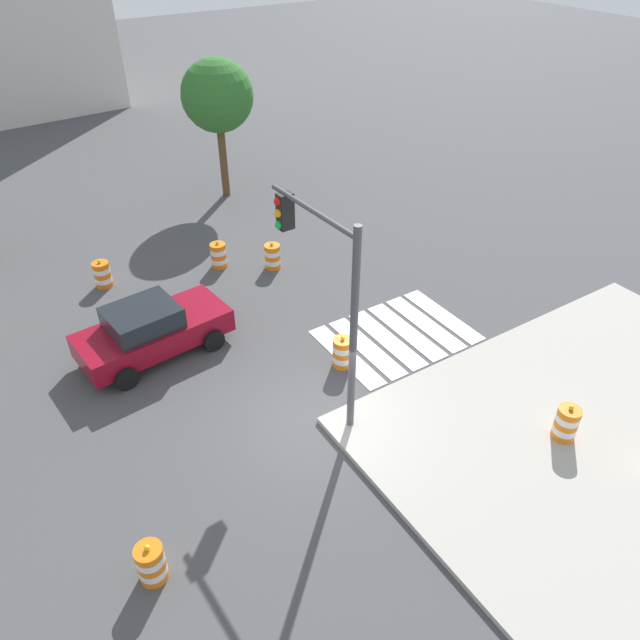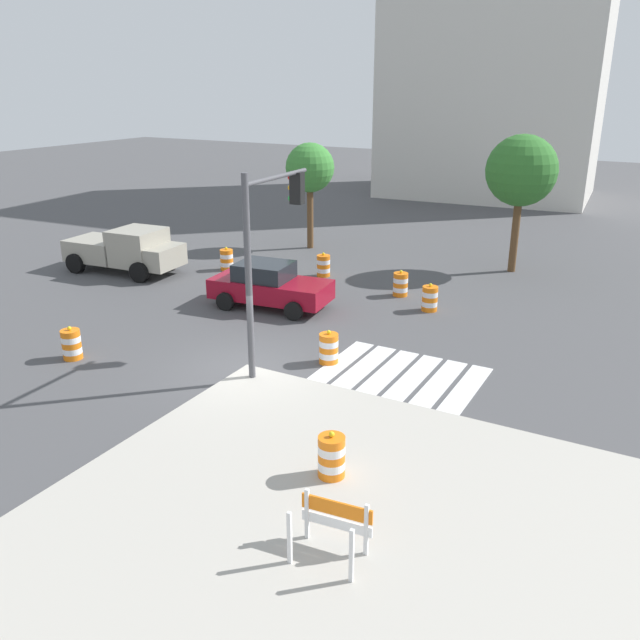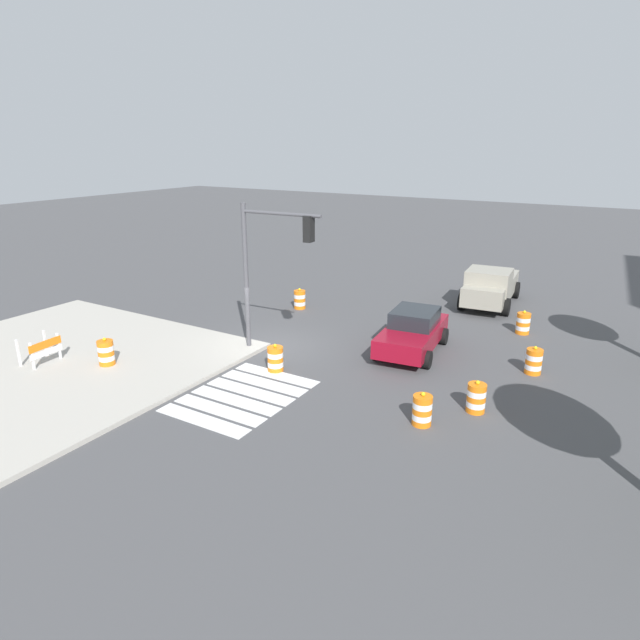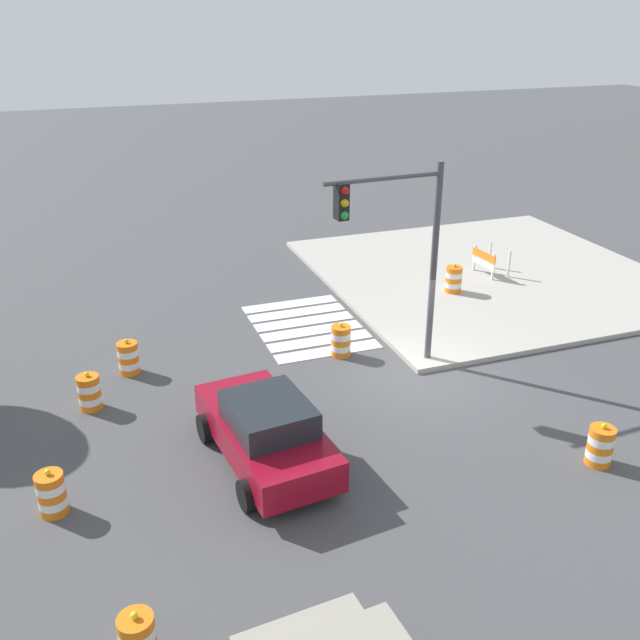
{
  "view_description": "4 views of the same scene",
  "coord_description": "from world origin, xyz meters",
  "px_view_note": "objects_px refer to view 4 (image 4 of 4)",
  "views": [
    {
      "loc": [
        -5.84,
        -9.3,
        11.09
      ],
      "look_at": [
        1.46,
        2.15,
        1.34
      ],
      "focal_mm": 33.88,
      "sensor_mm": 36.0,
      "label": 1
    },
    {
      "loc": [
        10.12,
        -13.96,
        7.78
      ],
      "look_at": [
        1.16,
        2.22,
        1.0
      ],
      "focal_mm": 36.79,
      "sensor_mm": 36.0,
      "label": 2
    },
    {
      "loc": [
        16.18,
        12.02,
        7.74
      ],
      "look_at": [
        0.17,
        2.39,
        1.58
      ],
      "focal_mm": 30.43,
      "sensor_mm": 36.0,
      "label": 3
    },
    {
      "loc": [
        -14.95,
        8.22,
        9.21
      ],
      "look_at": [
        0.6,
        2.62,
        1.78
      ],
      "focal_mm": 39.44,
      "sensor_mm": 36.0,
      "label": 4
    }
  ],
  "objects_px": {
    "traffic_barrel_median_far": "(128,358)",
    "traffic_light_pole": "(398,233)",
    "traffic_barrel_median_near": "(600,446)",
    "construction_barricade": "(487,260)",
    "traffic_barrel_near_corner": "(89,392)",
    "traffic_barrel_lane_center": "(138,640)",
    "sports_car": "(266,431)",
    "traffic_barrel_crosswalk_end": "(52,493)",
    "traffic_barrel_far_curb": "(341,341)",
    "traffic_barrel_on_sidewalk": "(454,279)"
  },
  "relations": [
    {
      "from": "traffic_barrel_median_far",
      "to": "traffic_light_pole",
      "type": "height_order",
      "value": "traffic_light_pole"
    },
    {
      "from": "traffic_barrel_median_near",
      "to": "traffic_light_pole",
      "type": "height_order",
      "value": "traffic_light_pole"
    },
    {
      "from": "traffic_barrel_median_far",
      "to": "construction_barricade",
      "type": "height_order",
      "value": "construction_barricade"
    },
    {
      "from": "traffic_barrel_near_corner",
      "to": "traffic_barrel_lane_center",
      "type": "height_order",
      "value": "same"
    },
    {
      "from": "sports_car",
      "to": "traffic_barrel_crosswalk_end",
      "type": "bearing_deg",
      "value": 92.49
    },
    {
      "from": "sports_car",
      "to": "traffic_barrel_crosswalk_end",
      "type": "height_order",
      "value": "sports_car"
    },
    {
      "from": "traffic_light_pole",
      "to": "traffic_barrel_lane_center",
      "type": "bearing_deg",
      "value": 133.69
    },
    {
      "from": "traffic_barrel_lane_center",
      "to": "sports_car",
      "type": "bearing_deg",
      "value": -36.82
    },
    {
      "from": "traffic_barrel_near_corner",
      "to": "traffic_barrel_crosswalk_end",
      "type": "height_order",
      "value": "same"
    },
    {
      "from": "traffic_barrel_median_near",
      "to": "traffic_light_pole",
      "type": "xyz_separation_m",
      "value": [
        5.51,
        2.4,
        3.46
      ]
    },
    {
      "from": "traffic_barrel_median_far",
      "to": "traffic_barrel_far_curb",
      "type": "height_order",
      "value": "same"
    },
    {
      "from": "traffic_barrel_far_curb",
      "to": "traffic_barrel_on_sidewalk",
      "type": "height_order",
      "value": "traffic_barrel_on_sidewalk"
    },
    {
      "from": "traffic_barrel_far_curb",
      "to": "traffic_barrel_lane_center",
      "type": "xyz_separation_m",
      "value": [
        -8.62,
        6.67,
        0.0
      ]
    },
    {
      "from": "traffic_barrel_near_corner",
      "to": "traffic_barrel_far_curb",
      "type": "xyz_separation_m",
      "value": [
        0.61,
        -6.93,
        0.0
      ]
    },
    {
      "from": "traffic_barrel_far_curb",
      "to": "traffic_barrel_lane_center",
      "type": "height_order",
      "value": "same"
    },
    {
      "from": "traffic_barrel_near_corner",
      "to": "traffic_barrel_median_near",
      "type": "relative_size",
      "value": 1.0
    },
    {
      "from": "traffic_barrel_crosswalk_end",
      "to": "traffic_barrel_lane_center",
      "type": "height_order",
      "value": "same"
    },
    {
      "from": "traffic_barrel_far_curb",
      "to": "traffic_barrel_lane_center",
      "type": "bearing_deg",
      "value": 142.28
    },
    {
      "from": "traffic_light_pole",
      "to": "sports_car",
      "type": "bearing_deg",
      "value": 124.07
    },
    {
      "from": "traffic_barrel_far_curb",
      "to": "traffic_light_pole",
      "type": "height_order",
      "value": "traffic_light_pole"
    },
    {
      "from": "traffic_barrel_near_corner",
      "to": "traffic_barrel_far_curb",
      "type": "height_order",
      "value": "same"
    },
    {
      "from": "traffic_barrel_far_curb",
      "to": "traffic_barrel_on_sidewalk",
      "type": "distance_m",
      "value": 6.05
    },
    {
      "from": "traffic_barrel_crosswalk_end",
      "to": "traffic_light_pole",
      "type": "relative_size",
      "value": 0.19
    },
    {
      "from": "traffic_barrel_crosswalk_end",
      "to": "traffic_barrel_on_sidewalk",
      "type": "height_order",
      "value": "traffic_barrel_on_sidewalk"
    },
    {
      "from": "traffic_barrel_far_curb",
      "to": "traffic_barrel_median_near",
      "type": "bearing_deg",
      "value": -153.4
    },
    {
      "from": "sports_car",
      "to": "traffic_barrel_on_sidewalk",
      "type": "relative_size",
      "value": 4.39
    },
    {
      "from": "traffic_barrel_lane_center",
      "to": "traffic_light_pole",
      "type": "xyz_separation_m",
      "value": [
        7.33,
        -7.67,
        3.46
      ]
    },
    {
      "from": "traffic_barrel_on_sidewalk",
      "to": "construction_barricade",
      "type": "height_order",
      "value": "traffic_barrel_on_sidewalk"
    },
    {
      "from": "sports_car",
      "to": "traffic_barrel_near_corner",
      "type": "distance_m",
      "value": 5.09
    },
    {
      "from": "traffic_barrel_near_corner",
      "to": "traffic_light_pole",
      "type": "relative_size",
      "value": 0.19
    },
    {
      "from": "traffic_barrel_crosswalk_end",
      "to": "construction_barricade",
      "type": "height_order",
      "value": "construction_barricade"
    },
    {
      "from": "traffic_barrel_near_corner",
      "to": "traffic_barrel_far_curb",
      "type": "bearing_deg",
      "value": -84.96
    },
    {
      "from": "traffic_barrel_near_corner",
      "to": "traffic_barrel_lane_center",
      "type": "bearing_deg",
      "value": -178.09
    },
    {
      "from": "traffic_barrel_crosswalk_end",
      "to": "traffic_barrel_far_curb",
      "type": "xyz_separation_m",
      "value": [
        4.48,
        -7.86,
        0.0
      ]
    },
    {
      "from": "sports_car",
      "to": "traffic_barrel_crosswalk_end",
      "type": "relative_size",
      "value": 4.39
    },
    {
      "from": "traffic_barrel_near_corner",
      "to": "traffic_barrel_on_sidewalk",
      "type": "distance_m",
      "value": 12.73
    },
    {
      "from": "traffic_barrel_near_corner",
      "to": "traffic_barrel_lane_center",
      "type": "distance_m",
      "value": 8.01
    },
    {
      "from": "traffic_barrel_median_far",
      "to": "traffic_barrel_on_sidewalk",
      "type": "xyz_separation_m",
      "value": [
        1.95,
        -11.13,
        0.15
      ]
    },
    {
      "from": "traffic_barrel_median_near",
      "to": "traffic_barrel_lane_center",
      "type": "height_order",
      "value": "same"
    },
    {
      "from": "traffic_barrel_median_near",
      "to": "sports_car",
      "type": "bearing_deg",
      "value": 69.79
    },
    {
      "from": "traffic_barrel_median_near",
      "to": "traffic_barrel_on_sidewalk",
      "type": "distance_m",
      "value": 9.9
    },
    {
      "from": "traffic_light_pole",
      "to": "traffic_barrel_median_near",
      "type": "bearing_deg",
      "value": -156.47
    },
    {
      "from": "traffic_barrel_crosswalk_end",
      "to": "traffic_barrel_lane_center",
      "type": "xyz_separation_m",
      "value": [
        -4.14,
        -1.19,
        0.0
      ]
    },
    {
      "from": "traffic_barrel_crosswalk_end",
      "to": "traffic_barrel_median_near",
      "type": "height_order",
      "value": "same"
    },
    {
      "from": "sports_car",
      "to": "traffic_barrel_far_curb",
      "type": "height_order",
      "value": "sports_car"
    },
    {
      "from": "traffic_barrel_lane_center",
      "to": "traffic_light_pole",
      "type": "height_order",
      "value": "traffic_light_pole"
    },
    {
      "from": "sports_car",
      "to": "traffic_barrel_near_corner",
      "type": "xyz_separation_m",
      "value": [
        3.67,
        3.51,
        -0.36
      ]
    },
    {
      "from": "traffic_barrel_median_near",
      "to": "traffic_barrel_median_far",
      "type": "height_order",
      "value": "same"
    },
    {
      "from": "traffic_barrel_crosswalk_end",
      "to": "traffic_barrel_on_sidewalk",
      "type": "distance_m",
      "value": 15.09
    },
    {
      "from": "traffic_barrel_lane_center",
      "to": "traffic_barrel_median_near",
      "type": "bearing_deg",
      "value": -79.75
    }
  ]
}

